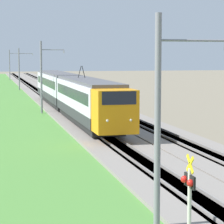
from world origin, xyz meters
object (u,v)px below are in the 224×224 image
at_px(crossing_signal_aux, 189,204).
at_px(catenary_mast_mid, 42,77).
at_px(passenger_train, 70,92).
at_px(catenary_mast_far, 19,69).
at_px(catenary_mast_distant, 10,65).
at_px(catenary_mast_near, 159,122).

xyz_separation_m(crossing_signal_aux, catenary_mast_mid, (42.23, -0.33, 1.85)).
bearing_deg(passenger_train, catenary_mast_mid, -127.57).
height_order(catenary_mast_mid, catenary_mast_far, catenary_mast_mid).
bearing_deg(catenary_mast_distant, catenary_mast_far, -180.00).
relative_size(passenger_train, catenary_mast_mid, 5.31).
bearing_deg(catenary_mast_mid, crossing_signal_aux, 179.55).
bearing_deg(catenary_mast_distant, passenger_train, -178.09).
relative_size(catenary_mast_near, catenary_mast_mid, 0.98).
height_order(catenary_mast_near, catenary_mast_distant, catenary_mast_distant).
height_order(catenary_mast_near, catenary_mast_mid, catenary_mast_mid).
distance_m(passenger_train, catenary_mast_near, 36.74).
height_order(crossing_signal_aux, catenary_mast_mid, catenary_mast_mid).
relative_size(catenary_mast_near, catenary_mast_far, 1.01).
bearing_deg(catenary_mast_mid, catenary_mast_distant, -0.00).
relative_size(crossing_signal_aux, catenary_mast_distant, 0.45).
xyz_separation_m(passenger_train, catenary_mast_distant, (79.34, 2.64, 1.48)).
xyz_separation_m(catenary_mast_far, catenary_mast_distant, (38.65, 0.00, 0.09)).
height_order(catenary_mast_mid, catenary_mast_distant, catenary_mast_mid).
distance_m(passenger_train, catenary_mast_mid, 3.66).
xyz_separation_m(passenger_train, catenary_mast_near, (-36.62, 2.64, 1.43)).
distance_m(passenger_train, crossing_signal_aux, 40.31).
relative_size(passenger_train, catenary_mast_near, 5.40).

